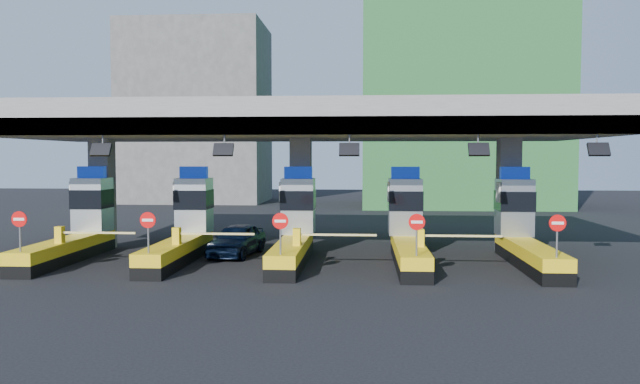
{
  "coord_description": "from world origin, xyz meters",
  "views": [
    {
      "loc": [
        3.04,
        -27.36,
        4.63
      ],
      "look_at": [
        1.15,
        0.0,
        3.06
      ],
      "focal_mm": 35.0,
      "sensor_mm": 36.0,
      "label": 1
    }
  ],
  "objects": [
    {
      "name": "bg_building_concrete",
      "position": [
        -14.0,
        36.0,
        9.0
      ],
      "size": [
        14.0,
        10.0,
        18.0
      ],
      "primitive_type": "cube",
      "color": "#4C4C49",
      "rests_on": "ground"
    },
    {
      "name": "ground",
      "position": [
        0.0,
        0.0,
        0.0
      ],
      "size": [
        120.0,
        120.0,
        0.0
      ],
      "primitive_type": "plane",
      "color": "black",
      "rests_on": "ground"
    },
    {
      "name": "toll_lane_right",
      "position": [
        5.0,
        0.28,
        1.4
      ],
      "size": [
        4.43,
        8.0,
        4.16
      ],
      "color": "black",
      "rests_on": "ground"
    },
    {
      "name": "toll_lane_center",
      "position": [
        0.0,
        0.28,
        1.4
      ],
      "size": [
        4.43,
        8.0,
        4.16
      ],
      "color": "black",
      "rests_on": "ground"
    },
    {
      "name": "toll_lane_left",
      "position": [
        -5.0,
        0.28,
        1.4
      ],
      "size": [
        4.43,
        8.0,
        4.16
      ],
      "color": "black",
      "rests_on": "ground"
    },
    {
      "name": "toll_lane_far_left",
      "position": [
        -10.0,
        0.28,
        1.4
      ],
      "size": [
        4.43,
        8.0,
        4.16
      ],
      "color": "black",
      "rests_on": "ground"
    },
    {
      "name": "van",
      "position": [
        -2.84,
        1.27,
        0.75
      ],
      "size": [
        2.4,
        4.59,
        1.49
      ],
      "primitive_type": "imported",
      "rotation": [
        0.0,
        0.0,
        -0.15
      ],
      "color": "black",
      "rests_on": "ground"
    },
    {
      "name": "bg_building_scaffold",
      "position": [
        12.0,
        32.0,
        14.0
      ],
      "size": [
        18.0,
        12.0,
        28.0
      ],
      "primitive_type": "cube",
      "color": "#1E5926",
      "rests_on": "ground"
    },
    {
      "name": "toll_canopy",
      "position": [
        0.0,
        2.87,
        6.13
      ],
      "size": [
        28.0,
        12.09,
        7.0
      ],
      "color": "slate",
      "rests_on": "ground"
    },
    {
      "name": "toll_lane_far_right",
      "position": [
        10.0,
        0.28,
        1.4
      ],
      "size": [
        4.43,
        8.0,
        4.16
      ],
      "color": "black",
      "rests_on": "ground"
    }
  ]
}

